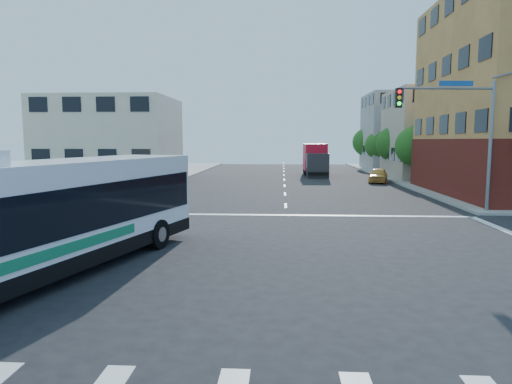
{
  "coord_description": "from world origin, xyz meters",
  "views": [
    {
      "loc": [
        -0.23,
        -14.16,
        3.93
      ],
      "look_at": [
        -1.3,
        4.47,
        1.79
      ],
      "focal_mm": 32.0,
      "sensor_mm": 36.0,
      "label": 1
    }
  ],
  "objects": [
    {
      "name": "ground",
      "position": [
        0.0,
        0.0,
        0.0
      ],
      "size": [
        120.0,
        120.0,
        0.0
      ],
      "primitive_type": "plane",
      "color": "black",
      "rests_on": "ground"
    },
    {
      "name": "building_east_near",
      "position": [
        16.98,
        33.98,
        4.51
      ],
      "size": [
        12.06,
        10.06,
        9.0
      ],
      "color": "tan",
      "rests_on": "ground"
    },
    {
      "name": "building_east_far",
      "position": [
        16.98,
        47.98,
        5.01
      ],
      "size": [
        12.06,
        10.06,
        10.0
      ],
      "color": "#A7A7A2",
      "rests_on": "ground"
    },
    {
      "name": "building_west",
      "position": [
        -17.02,
        29.98,
        4.01
      ],
      "size": [
        12.06,
        10.06,
        8.0
      ],
      "color": "#C0B89F",
      "rests_on": "ground"
    },
    {
      "name": "signal_mast_ne",
      "position": [
        9.08,
        10.62,
        4.98
      ],
      "size": [
        7.91,
        1.13,
        8.07
      ],
      "color": "slate",
      "rests_on": "ground"
    },
    {
      "name": "street_tree_a",
      "position": [
        11.9,
        27.92,
        3.59
      ],
      "size": [
        3.6,
        3.6,
        5.53
      ],
      "color": "#3B2615",
      "rests_on": "ground"
    },
    {
      "name": "street_tree_b",
      "position": [
        11.9,
        35.92,
        3.75
      ],
      "size": [
        3.8,
        3.8,
        5.79
      ],
      "color": "#3B2615",
      "rests_on": "ground"
    },
    {
      "name": "street_tree_c",
      "position": [
        11.9,
        43.92,
        3.46
      ],
      "size": [
        3.4,
        3.4,
        5.29
      ],
      "color": "#3B2615",
      "rests_on": "ground"
    },
    {
      "name": "street_tree_d",
      "position": [
        11.9,
        51.92,
        3.88
      ],
      "size": [
        4.0,
        4.0,
        6.03
      ],
      "color": "#3B2615",
      "rests_on": "ground"
    },
    {
      "name": "transit_bus",
      "position": [
        -6.94,
        -1.71,
        1.8
      ],
      "size": [
        5.9,
        12.71,
        3.69
      ],
      "rotation": [
        0.0,
        0.0,
        -0.27
      ],
      "color": "black",
      "rests_on": "ground"
    },
    {
      "name": "box_truck",
      "position": [
        3.42,
        36.17,
        1.7
      ],
      "size": [
        2.38,
        7.82,
        3.51
      ],
      "rotation": [
        0.0,
        0.0,
        0.01
      ],
      "color": "#28282D",
      "rests_on": "ground"
    },
    {
      "name": "parked_car",
      "position": [
        8.69,
        28.58,
        0.68
      ],
      "size": [
        2.57,
        4.29,
        1.37
      ],
      "primitive_type": "imported",
      "rotation": [
        0.0,
        0.0,
        -0.25
      ],
      "color": "gold",
      "rests_on": "ground"
    }
  ]
}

